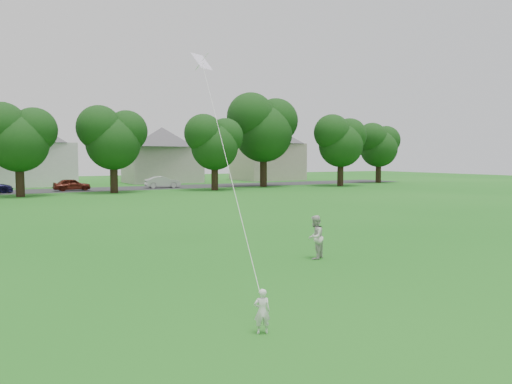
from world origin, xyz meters
TOP-DOWN VIEW (x-y plane):
  - ground at (0.00, 0.00)m, footprint 160.00×160.00m
  - street at (0.00, 42.00)m, footprint 90.00×7.00m
  - toddler at (-0.69, -3.01)m, footprint 0.36×0.30m
  - older_boy at (4.32, 2.17)m, footprint 0.88×0.84m
  - kite at (0.89, 2.07)m, footprint 2.09×5.52m
  - tree_row at (-0.15, 36.51)m, footprint 81.82×8.91m
  - house_row at (-0.77, 52.00)m, footprint 76.86×13.97m

SIDE VIEW (x-z plane):
  - ground at x=0.00m, z-range 0.00..0.00m
  - street at x=0.00m, z-range 0.00..0.01m
  - toddler at x=-0.69m, z-range 0.00..0.86m
  - older_boy at x=4.32m, z-range 0.00..1.44m
  - kite at x=0.89m, z-range -2.37..10.05m
  - house_row at x=-0.77m, z-range -0.03..9.76m
  - tree_row at x=-0.15m, z-range 0.80..11.53m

